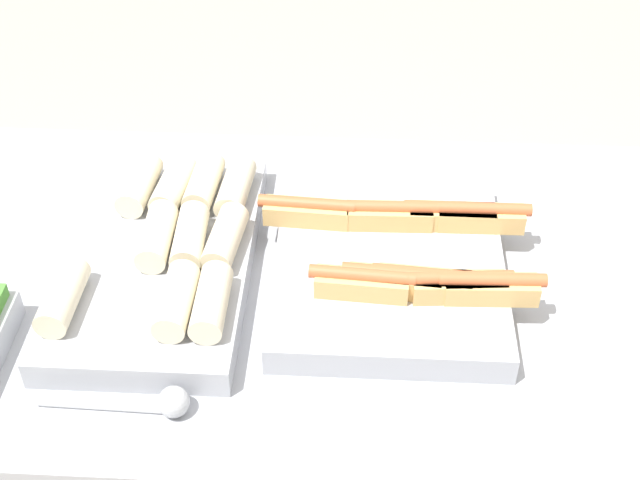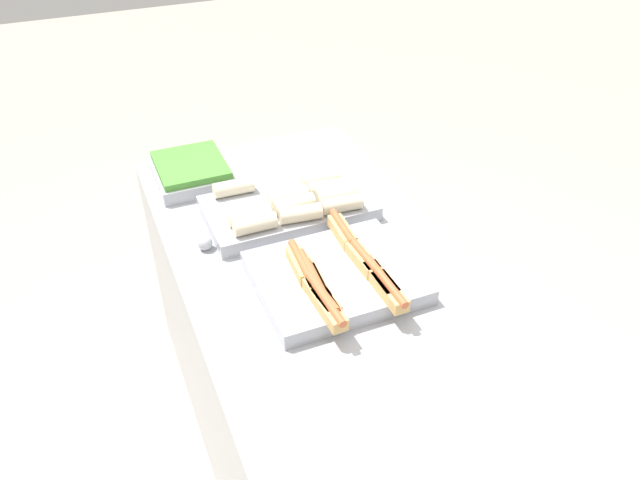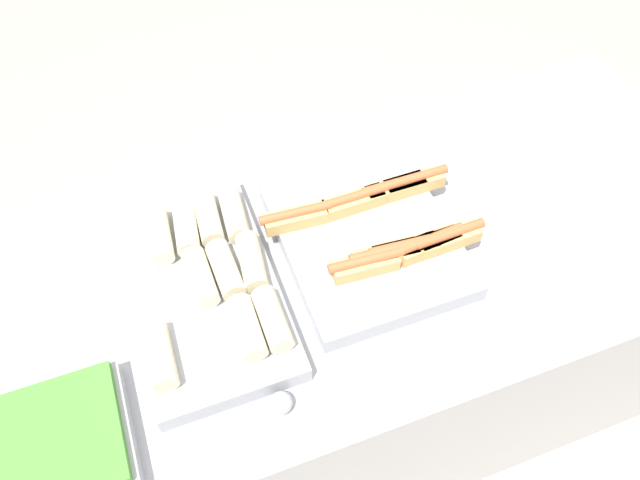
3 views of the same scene
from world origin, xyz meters
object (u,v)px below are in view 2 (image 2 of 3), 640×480
object	(u,v)px
tray_wraps	(290,206)
tray_side_front	(191,171)
tray_hotdogs	(337,278)
serving_spoon_near	(204,241)

from	to	relation	value
tray_wraps	tray_side_front	bearing A→B (deg)	-145.46
tray_hotdogs	serving_spoon_near	xyz separation A→B (m)	(-0.34, -0.30, -0.02)
tray_hotdogs	tray_side_front	world-z (taller)	tray_hotdogs
tray_side_front	serving_spoon_near	world-z (taller)	tray_side_front
tray_wraps	tray_side_front	xyz separation A→B (m)	(-0.36, -0.25, -0.00)
serving_spoon_near	tray_side_front	bearing A→B (deg)	171.63
tray_side_front	serving_spoon_near	distance (m)	0.41
serving_spoon_near	tray_wraps	bearing A→B (deg)	99.43
tray_hotdogs	tray_wraps	bearing A→B (deg)	179.10
tray_wraps	serving_spoon_near	xyz separation A→B (m)	(0.05, -0.31, -0.02)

